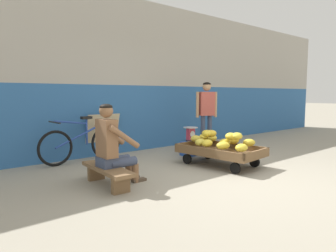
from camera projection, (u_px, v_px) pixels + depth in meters
The scene contains 11 objects.
ground_plane at pixel (243, 181), 4.51m from camera, with size 80.00×80.00×0.00m, color gray.
back_wall at pixel (125, 76), 6.76m from camera, with size 16.00×0.30×3.33m.
banana_cart at pixel (220, 152), 5.47m from camera, with size 0.99×1.52×0.36m.
banana_pile at pixel (219, 140), 5.48m from camera, with size 0.90×1.43×0.27m.
low_bench at pixel (107, 172), 4.25m from camera, with size 0.36×1.11×0.27m.
vendor_seated at pixel (113, 145), 4.27m from camera, with size 0.68×0.48×1.14m.
plastic_crate at pixel (190, 148), 6.39m from camera, with size 0.36×0.28×0.30m.
weighing_scale at pixel (191, 134), 6.35m from camera, with size 0.30×0.30×0.29m.
bicycle_near_left at pixel (82, 143), 5.74m from camera, with size 1.66×0.48×0.86m.
sign_board at pixel (102, 135), 6.31m from camera, with size 0.70×0.27×0.87m.
customer_adult at pixel (207, 109), 6.79m from camera, with size 0.45×0.32×1.53m.
Camera 1 is at (-3.66, -2.68, 1.27)m, focal length 32.87 mm.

